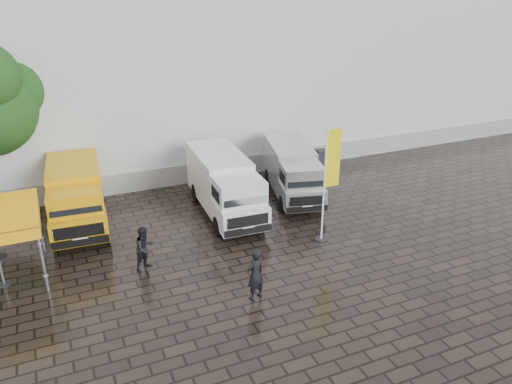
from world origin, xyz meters
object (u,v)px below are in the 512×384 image
cocktail_table (1,271)px  person_tent (145,248)px  van_yellow (77,198)px  person_front (255,274)px  van_white (225,187)px  flagpole (329,178)px  wheelie_bin (321,158)px  van_silver (292,172)px

cocktail_table → person_tent: (4.69, -0.89, 0.28)m
van_yellow → person_tent: (1.84, -4.48, -0.44)m
person_front → cocktail_table: bearing=-47.3°
person_front → person_tent: size_ratio=1.11×
van_white → cocktail_table: van_white is taller
flagpole → van_white: bearing=126.8°
van_white → person_front: size_ratio=3.24×
wheelie_bin → van_silver: bearing=-132.6°
person_tent → wheelie_bin: bearing=0.3°
person_front → wheelie_bin: bearing=-148.3°
flagpole → cocktail_table: size_ratio=4.37×
flagpole → cocktail_table: 12.01m
person_front → person_tent: bearing=-67.2°
wheelie_bin → flagpole: bearing=-113.0°
person_front → flagpole: bearing=-166.7°
van_silver → person_front: bearing=-111.2°
flagpole → person_tent: size_ratio=2.89×
cocktail_table → flagpole: bearing=-7.5°
van_yellow → flagpole: (8.88, -5.13, 1.36)m
flagpole → van_silver: bearing=80.1°
wheelie_bin → person_front: (-8.24, -9.91, 0.42)m
cocktail_table → person_tent: person_tent is taller
van_silver → person_tent: van_silver is taller
van_white → person_front: bearing=-98.8°
van_yellow → person_tent: size_ratio=3.32×
cocktail_table → person_front: bearing=-28.7°
cocktail_table → wheelie_bin: (15.79, 5.78, -0.05)m
van_yellow → van_silver: (9.64, -0.72, -0.07)m
flagpole → person_tent: 7.29m
van_silver → person_front: size_ratio=3.00×
van_white → flagpole: size_ratio=1.25×
van_yellow → van_silver: van_yellow is taller
cocktail_table → person_front: 8.62m
van_silver → person_tent: 8.67m
person_front → person_tent: person_front is taller
flagpole → person_tent: flagpole is taller
person_tent → cocktail_table: bearing=138.6°
cocktail_table → person_tent: size_ratio=0.66×
van_white → person_tent: bearing=-140.1°
wheelie_bin → person_tent: size_ratio=0.60×
flagpole → wheelie_bin: bearing=60.9°
cocktail_table → person_front: person_front is taller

